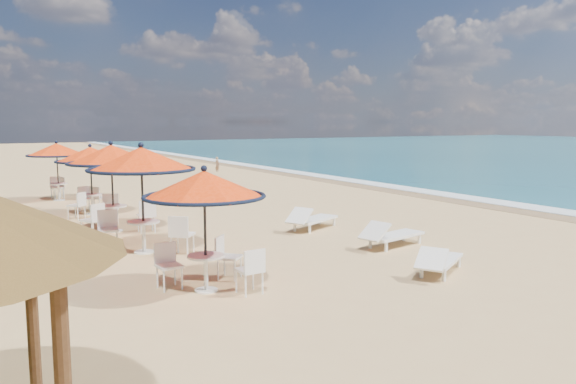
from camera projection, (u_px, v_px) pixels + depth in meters
name	position (u px, v px, depth m)	size (l,w,h in m)	color
ground	(409.00, 263.00, 12.30)	(160.00, 160.00, 0.00)	tan
foam_strip	(410.00, 190.00, 25.53)	(1.20, 140.00, 0.04)	white
wetsand_band	(395.00, 191.00, 25.08)	(1.40, 140.00, 0.02)	olive
station_0	(206.00, 199.00, 10.10)	(2.21, 2.21, 2.31)	black
station_1	(142.00, 169.00, 13.03)	(2.50, 2.50, 2.61)	black
station_2	(112.00, 166.00, 15.61)	(2.45, 2.56, 2.55)	black
station_3	(90.00, 163.00, 18.55)	(2.26, 2.26, 2.36)	black
station_4	(57.00, 155.00, 21.92)	(2.25, 2.29, 2.35)	black
lounger_near	(439.00, 260.00, 11.33)	(1.81, 1.36, 0.63)	white
lounger_mid	(391.00, 234.00, 13.79)	(2.01, 0.98, 0.69)	white
lounger_far	(311.00, 219.00, 16.05)	(2.01, 1.37, 0.69)	white
person	(217.00, 164.00, 34.62)	(0.36, 0.23, 0.98)	#8F6749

